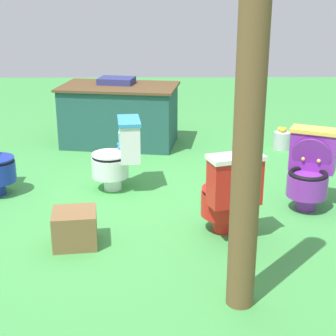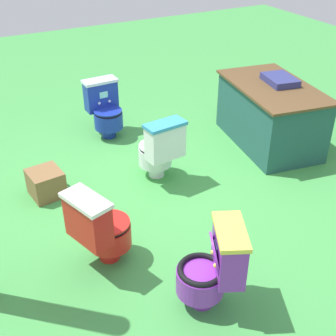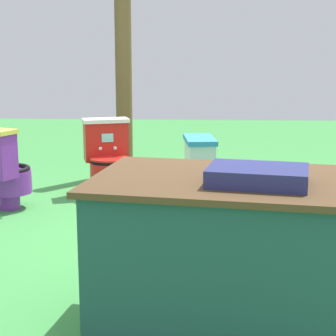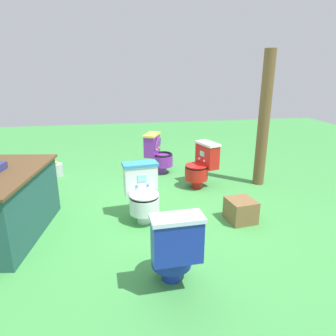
{
  "view_description": "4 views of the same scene",
  "coord_description": "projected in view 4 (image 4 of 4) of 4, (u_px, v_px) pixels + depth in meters",
  "views": [
    {
      "loc": [
        0.21,
        -4.77,
        1.96
      ],
      "look_at": [
        0.28,
        -0.06,
        0.31
      ],
      "focal_mm": 55.72,
      "sensor_mm": 36.0,
      "label": 1
    },
    {
      "loc": [
        3.59,
        -1.72,
        2.74
      ],
      "look_at": [
        0.12,
        0.11,
        0.33
      ],
      "focal_mm": 47.98,
      "sensor_mm": 36.0,
      "label": 2
    },
    {
      "loc": [
        -0.09,
        4.42,
        1.36
      ],
      "look_at": [
        0.14,
        0.11,
        0.47
      ],
      "focal_mm": 61.15,
      "sensor_mm": 36.0,
      "label": 3
    },
    {
      "loc": [
        -3.75,
        0.52,
        1.85
      ],
      "look_at": [
        0.39,
        -0.25,
        0.47
      ],
      "focal_mm": 32.8,
      "sensor_mm": 36.0,
      "label": 4
    }
  ],
  "objects": [
    {
      "name": "toilet_blue",
      "position": [
        174.0,
        248.0,
        2.65
      ],
      "size": [
        0.51,
        0.44,
        0.73
      ],
      "rotation": [
        0.0,
        0.0,
        4.75
      ],
      "color": "#192D9E",
      "rests_on": "ground"
    },
    {
      "name": "wooden_post",
      "position": [
        264.0,
        120.0,
        4.83
      ],
      "size": [
        0.18,
        0.18,
        2.13
      ],
      "primitive_type": "cylinder",
      "color": "brown",
      "rests_on": "ground"
    },
    {
      "name": "toilet_red",
      "position": [
        201.0,
        165.0,
        4.91
      ],
      "size": [
        0.53,
        0.59,
        0.73
      ],
      "rotation": [
        0.0,
        0.0,
        0.32
      ],
      "color": "red",
      "rests_on": "ground"
    },
    {
      "name": "small_crate",
      "position": [
        241.0,
        210.0,
        3.86
      ],
      "size": [
        0.38,
        0.36,
        0.29
      ],
      "primitive_type": "cube",
      "rotation": [
        0.0,
        0.0,
        4.83
      ],
      "color": "brown",
      "rests_on": "ground"
    },
    {
      "name": "lemon_bucket",
      "position": [
        57.0,
        169.0,
        5.5
      ],
      "size": [
        0.22,
        0.22,
        0.28
      ],
      "color": "#B7B7BF",
      "rests_on": "ground"
    },
    {
      "name": "ground",
      "position": [
        155.0,
        211.0,
        4.17
      ],
      "size": [
        14.0,
        14.0,
        0.0
      ],
      "primitive_type": "plane",
      "color": "#429947"
    },
    {
      "name": "vendor_table",
      "position": [
        1.0,
        204.0,
        3.44
      ],
      "size": [
        1.58,
        1.08,
        0.85
      ],
      "rotation": [
        0.0,
        0.0,
        -0.16
      ],
      "color": "#23514C",
      "rests_on": "ground"
    },
    {
      "name": "toilet_white",
      "position": [
        143.0,
        192.0,
        3.83
      ],
      "size": [
        0.53,
        0.46,
        0.73
      ],
      "rotation": [
        0.0,
        0.0,
        1.68
      ],
      "color": "white",
      "rests_on": "ground"
    },
    {
      "name": "toilet_purple",
      "position": [
        158.0,
        153.0,
        5.58
      ],
      "size": [
        0.57,
        0.61,
        0.73
      ],
      "rotation": [
        0.0,
        0.0,
        2.71
      ],
      "color": "purple",
      "rests_on": "ground"
    }
  ]
}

